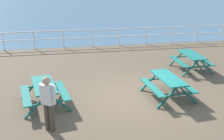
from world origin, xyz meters
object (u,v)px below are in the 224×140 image
object	(u,v)px
picnic_table_far_left	(168,82)
picnic_table_near_right	(44,89)
picnic_table_far_right	(191,58)
visitor	(48,101)

from	to	relation	value
picnic_table_far_left	picnic_table_near_right	bearing A→B (deg)	83.65
picnic_table_far_left	picnic_table_far_right	xyz separation A→B (m)	(2.20, 2.70, 0.00)
picnic_table_far_left	visitor	bearing A→B (deg)	105.82
picnic_table_far_left	visitor	distance (m)	4.51
picnic_table_near_right	visitor	distance (m)	1.76
picnic_table_near_right	picnic_table_far_right	world-z (taller)	same
picnic_table_far_left	visitor	world-z (taller)	visitor
picnic_table_near_right	picnic_table_far_right	xyz separation A→B (m)	(6.63, 2.59, 0.00)
picnic_table_near_right	visitor	world-z (taller)	visitor
picnic_table_far_right	visitor	world-z (taller)	visitor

